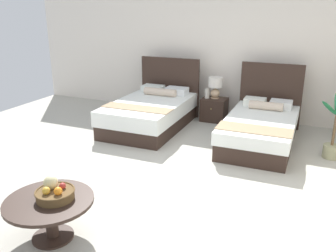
{
  "coord_description": "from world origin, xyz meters",
  "views": [
    {
      "loc": [
        1.98,
        -4.23,
        2.32
      ],
      "look_at": [
        -0.12,
        0.53,
        0.55
      ],
      "focal_mm": 38.55,
      "sensor_mm": 36.0,
      "label": 1
    }
  ],
  "objects_px": {
    "table_lamp": "(215,85)",
    "vase": "(207,93)",
    "bed_near_corner": "(261,127)",
    "potted_palm": "(333,140)",
    "bed_near_window": "(151,112)",
    "fruit_bowl": "(54,192)",
    "nightstand": "(214,109)",
    "coffee_table": "(50,209)"
  },
  "relations": [
    {
      "from": "fruit_bowl",
      "to": "potted_palm",
      "type": "relative_size",
      "value": 0.39
    },
    {
      "from": "table_lamp",
      "to": "bed_near_window",
      "type": "bearing_deg",
      "value": -137.55
    },
    {
      "from": "bed_near_window",
      "to": "bed_near_corner",
      "type": "relative_size",
      "value": 0.99
    },
    {
      "from": "vase",
      "to": "fruit_bowl",
      "type": "relative_size",
      "value": 0.52
    },
    {
      "from": "coffee_table",
      "to": "fruit_bowl",
      "type": "height_order",
      "value": "fruit_bowl"
    },
    {
      "from": "bed_near_corner",
      "to": "nightstand",
      "type": "distance_m",
      "value": 1.43
    },
    {
      "from": "vase",
      "to": "bed_near_corner",
      "type": "bearing_deg",
      "value": -33.89
    },
    {
      "from": "bed_near_window",
      "to": "table_lamp",
      "type": "distance_m",
      "value": 1.43
    },
    {
      "from": "nightstand",
      "to": "vase",
      "type": "distance_m",
      "value": 0.37
    },
    {
      "from": "bed_near_corner",
      "to": "vase",
      "type": "height_order",
      "value": "bed_near_corner"
    },
    {
      "from": "vase",
      "to": "potted_palm",
      "type": "relative_size",
      "value": 0.2
    },
    {
      "from": "bed_near_window",
      "to": "bed_near_corner",
      "type": "distance_m",
      "value": 2.13
    },
    {
      "from": "nightstand",
      "to": "fruit_bowl",
      "type": "bearing_deg",
      "value": -94.01
    },
    {
      "from": "bed_near_window",
      "to": "potted_palm",
      "type": "distance_m",
      "value": 3.28
    },
    {
      "from": "potted_palm",
      "to": "coffee_table",
      "type": "bearing_deg",
      "value": -127.39
    },
    {
      "from": "nightstand",
      "to": "fruit_bowl",
      "type": "height_order",
      "value": "fruit_bowl"
    },
    {
      "from": "table_lamp",
      "to": "vase",
      "type": "relative_size",
      "value": 2.12
    },
    {
      "from": "bed_near_corner",
      "to": "potted_palm",
      "type": "bearing_deg",
      "value": -10.59
    },
    {
      "from": "table_lamp",
      "to": "vase",
      "type": "bearing_deg",
      "value": -158.31
    },
    {
      "from": "vase",
      "to": "potted_palm",
      "type": "bearing_deg",
      "value": -23.8
    },
    {
      "from": "bed_near_corner",
      "to": "table_lamp",
      "type": "relative_size",
      "value": 4.95
    },
    {
      "from": "bed_near_corner",
      "to": "nightstand",
      "type": "xyz_separation_m",
      "value": [
        -1.12,
        0.89,
        -0.05
      ]
    },
    {
      "from": "nightstand",
      "to": "potted_palm",
      "type": "xyz_separation_m",
      "value": [
        2.27,
        -1.11,
        0.06
      ]
    },
    {
      "from": "table_lamp",
      "to": "fruit_bowl",
      "type": "xyz_separation_m",
      "value": [
        -0.32,
        -4.51,
        -0.22
      ]
    },
    {
      "from": "bed_near_window",
      "to": "vase",
      "type": "xyz_separation_m",
      "value": [
        0.86,
        0.86,
        0.27
      ]
    },
    {
      "from": "bed_near_corner",
      "to": "vase",
      "type": "relative_size",
      "value": 10.48
    },
    {
      "from": "table_lamp",
      "to": "coffee_table",
      "type": "height_order",
      "value": "table_lamp"
    },
    {
      "from": "fruit_bowl",
      "to": "potted_palm",
      "type": "distance_m",
      "value": 4.27
    },
    {
      "from": "vase",
      "to": "coffee_table",
      "type": "xyz_separation_m",
      "value": [
        -0.2,
        -4.5,
        -0.23
      ]
    },
    {
      "from": "vase",
      "to": "potted_palm",
      "type": "distance_m",
      "value": 2.66
    },
    {
      "from": "potted_palm",
      "to": "table_lamp",
      "type": "bearing_deg",
      "value": 153.58
    },
    {
      "from": "bed_near_corner",
      "to": "fruit_bowl",
      "type": "distance_m",
      "value": 3.88
    },
    {
      "from": "coffee_table",
      "to": "bed_near_window",
      "type": "bearing_deg",
      "value": 100.18
    },
    {
      "from": "table_lamp",
      "to": "coffee_table",
      "type": "bearing_deg",
      "value": -94.45
    },
    {
      "from": "bed_near_corner",
      "to": "table_lamp",
      "type": "height_order",
      "value": "bed_near_corner"
    },
    {
      "from": "bed_near_corner",
      "to": "potted_palm",
      "type": "height_order",
      "value": "bed_near_corner"
    },
    {
      "from": "bed_near_corner",
      "to": "fruit_bowl",
      "type": "xyz_separation_m",
      "value": [
        -1.43,
        -3.6,
        0.24
      ]
    },
    {
      "from": "nightstand",
      "to": "vase",
      "type": "height_order",
      "value": "vase"
    },
    {
      "from": "bed_near_window",
      "to": "vase",
      "type": "relative_size",
      "value": 10.35
    },
    {
      "from": "table_lamp",
      "to": "potted_palm",
      "type": "height_order",
      "value": "potted_palm"
    },
    {
      "from": "nightstand",
      "to": "table_lamp",
      "type": "distance_m",
      "value": 0.51
    },
    {
      "from": "fruit_bowl",
      "to": "potted_palm",
      "type": "xyz_separation_m",
      "value": [
        2.59,
        3.39,
        -0.22
      ]
    }
  ]
}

